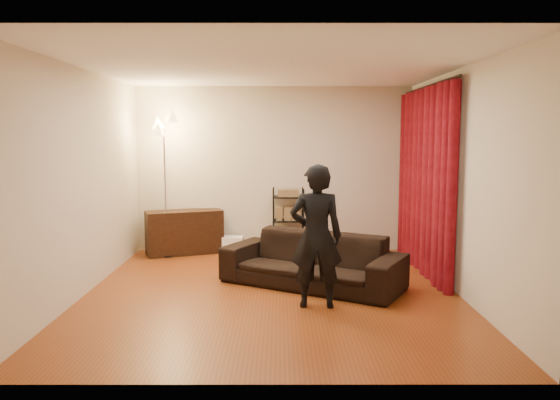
{
  "coord_description": "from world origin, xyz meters",
  "views": [
    {
      "loc": [
        0.1,
        -6.5,
        1.9
      ],
      "look_at": [
        0.1,
        0.3,
        1.1
      ],
      "focal_mm": 35.0,
      "sensor_mm": 36.0,
      "label": 1
    }
  ],
  "objects_px": {
    "wire_shelf": "(288,220)",
    "floor_lamp": "(165,186)",
    "person": "(316,236)",
    "media_cabinet": "(184,232)",
    "sofa": "(312,260)",
    "storage_boxes": "(233,244)"
  },
  "relations": [
    {
      "from": "storage_boxes",
      "to": "media_cabinet",
      "type": "bearing_deg",
      "value": -174.57
    },
    {
      "from": "media_cabinet",
      "to": "wire_shelf",
      "type": "relative_size",
      "value": 1.13
    },
    {
      "from": "media_cabinet",
      "to": "storage_boxes",
      "type": "distance_m",
      "value": 0.82
    },
    {
      "from": "wire_shelf",
      "to": "floor_lamp",
      "type": "distance_m",
      "value": 2.04
    },
    {
      "from": "wire_shelf",
      "to": "floor_lamp",
      "type": "bearing_deg",
      "value": 175.77
    },
    {
      "from": "sofa",
      "to": "storage_boxes",
      "type": "xyz_separation_m",
      "value": [
        -1.17,
        2.0,
        -0.2
      ]
    },
    {
      "from": "person",
      "to": "storage_boxes",
      "type": "height_order",
      "value": "person"
    },
    {
      "from": "sofa",
      "to": "storage_boxes",
      "type": "bearing_deg",
      "value": 149.56
    },
    {
      "from": "sofa",
      "to": "wire_shelf",
      "type": "distance_m",
      "value": 2.03
    },
    {
      "from": "storage_boxes",
      "to": "floor_lamp",
      "type": "relative_size",
      "value": 0.15
    },
    {
      "from": "floor_lamp",
      "to": "sofa",
      "type": "bearing_deg",
      "value": -38.4
    },
    {
      "from": "person",
      "to": "floor_lamp",
      "type": "relative_size",
      "value": 0.72
    },
    {
      "from": "sofa",
      "to": "person",
      "type": "bearing_deg",
      "value": -61.19
    },
    {
      "from": "floor_lamp",
      "to": "media_cabinet",
      "type": "bearing_deg",
      "value": 34.2
    },
    {
      "from": "person",
      "to": "storage_boxes",
      "type": "bearing_deg",
      "value": -66.38
    },
    {
      "from": "wire_shelf",
      "to": "media_cabinet",
      "type": "bearing_deg",
      "value": 170.94
    },
    {
      "from": "sofa",
      "to": "person",
      "type": "xyz_separation_m",
      "value": [
        -0.01,
        -0.84,
        0.47
      ]
    },
    {
      "from": "media_cabinet",
      "to": "sofa",
      "type": "bearing_deg",
      "value": -65.6
    },
    {
      "from": "sofa",
      "to": "storage_boxes",
      "type": "height_order",
      "value": "sofa"
    },
    {
      "from": "person",
      "to": "media_cabinet",
      "type": "height_order",
      "value": "person"
    },
    {
      "from": "media_cabinet",
      "to": "floor_lamp",
      "type": "bearing_deg",
      "value": -166.77
    },
    {
      "from": "sofa",
      "to": "storage_boxes",
      "type": "distance_m",
      "value": 2.33
    }
  ]
}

